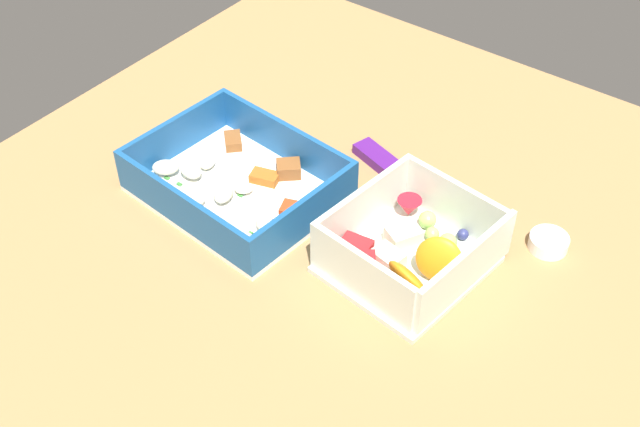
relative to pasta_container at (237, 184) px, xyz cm
name	(u,v)px	position (x,y,z in cm)	size (l,w,h in cm)	color
table_surface	(338,238)	(11.94, 2.00, -2.61)	(80.00, 80.00, 2.00)	#9E7547
pasta_container	(237,184)	(0.00, 0.00, 0.00)	(21.50, 17.45, 5.30)	white
fruit_bowl	(410,250)	(20.29, 2.25, 0.55)	(14.69, 15.87, 6.12)	silver
candy_bar	(380,160)	(9.32, 13.58, -1.01)	(7.00, 2.40, 1.20)	#51197A
paper_cup_liner	(549,242)	(30.18, 12.73, -0.89)	(3.96, 3.96, 1.44)	white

